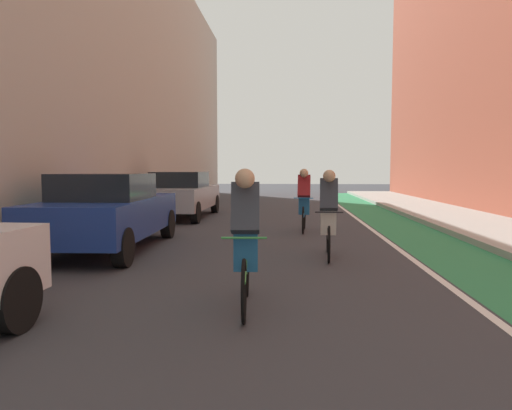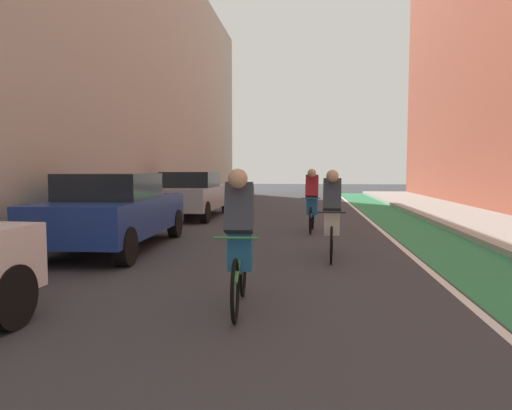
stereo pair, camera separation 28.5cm
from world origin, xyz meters
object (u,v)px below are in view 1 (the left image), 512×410
parked_sedan_silver (182,194)px  cyclist_mid (246,239)px  cyclist_trailing (329,214)px  parked_sedan_blue (108,211)px  cyclist_far (304,199)px

parked_sedan_silver → cyclist_mid: (3.10, -10.20, 0.02)m
parked_sedan_silver → cyclist_mid: 10.66m
cyclist_mid → cyclist_trailing: 3.48m
cyclist_mid → cyclist_trailing: (1.22, 3.26, -0.00)m
parked_sedan_blue → cyclist_mid: (3.10, -3.76, 0.03)m
parked_sedan_blue → cyclist_trailing: cyclist_trailing is taller
parked_sedan_blue → cyclist_mid: bearing=-50.5°
cyclist_mid → cyclist_far: (0.88, 6.88, 0.04)m
cyclist_trailing → parked_sedan_silver: bearing=121.8°
parked_sedan_silver → cyclist_far: size_ratio=2.67×
parked_sedan_silver → cyclist_trailing: (4.31, -6.95, 0.02)m
parked_sedan_silver → cyclist_trailing: bearing=-58.2°
parked_sedan_blue → cyclist_far: (3.98, 3.12, 0.07)m
cyclist_mid → cyclist_far: 6.94m
cyclist_mid → cyclist_far: cyclist_far is taller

